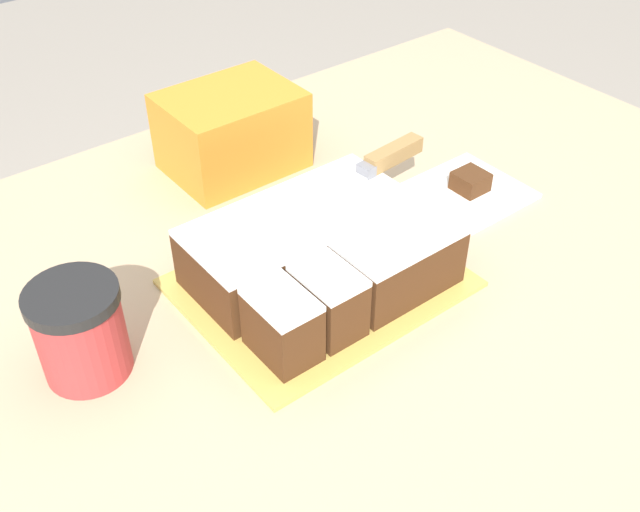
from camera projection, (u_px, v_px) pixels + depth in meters
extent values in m
cube|color=gold|center=(320.00, 283.00, 0.94)|extent=(0.33, 0.26, 0.01)
cube|color=#472814|center=(298.00, 241.00, 0.94)|extent=(0.29, 0.13, 0.07)
cube|color=white|center=(298.00, 215.00, 0.92)|extent=(0.29, 0.13, 0.01)
cube|color=#472814|center=(397.00, 264.00, 0.91)|extent=(0.15, 0.09, 0.07)
cube|color=white|center=(400.00, 237.00, 0.88)|extent=(0.15, 0.09, 0.01)
cube|color=#472814|center=(282.00, 327.00, 0.82)|extent=(0.06, 0.08, 0.07)
cube|color=white|center=(281.00, 300.00, 0.80)|extent=(0.06, 0.08, 0.01)
cube|color=#472814|center=(328.00, 303.00, 0.85)|extent=(0.06, 0.08, 0.07)
cube|color=white|center=(328.00, 276.00, 0.83)|extent=(0.06, 0.08, 0.01)
cube|color=silver|center=(304.00, 207.00, 0.92)|extent=(0.23, 0.04, 0.00)
cube|color=slate|center=(366.00, 170.00, 0.98)|extent=(0.02, 0.02, 0.02)
cube|color=olive|center=(394.00, 154.00, 1.01)|extent=(0.10, 0.03, 0.02)
cylinder|color=#B23333|center=(82.00, 336.00, 0.80)|extent=(0.09, 0.09, 0.10)
cylinder|color=black|center=(71.00, 297.00, 0.77)|extent=(0.10, 0.10, 0.01)
cube|color=white|center=(469.00, 191.00, 1.10)|extent=(0.15, 0.15, 0.01)
cube|color=#472814|center=(470.00, 181.00, 1.09)|extent=(0.04, 0.04, 0.03)
cube|color=orange|center=(232.00, 131.00, 1.13)|extent=(0.19, 0.15, 0.12)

